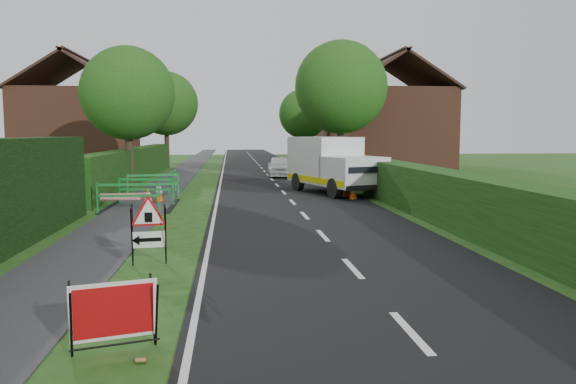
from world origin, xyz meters
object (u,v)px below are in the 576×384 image
red_rect_sign (114,312)px  works_van (332,164)px  triangle_sign (147,225)px  hatchback_car (280,166)px

red_rect_sign → works_van: size_ratio=0.20×
triangle_sign → hatchback_car: hatchback_car is taller
triangle_sign → works_van: works_van is taller
red_rect_sign → hatchback_car: (4.38, 26.90, 0.14)m
red_rect_sign → hatchback_car: 27.26m
works_van → hatchback_car: 9.67m
works_van → hatchback_car: bearing=79.7°
red_rect_sign → triangle_sign: triangle_sign is taller
works_van → hatchback_car: size_ratio=1.55×
hatchback_car → works_van: bearing=-78.4°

